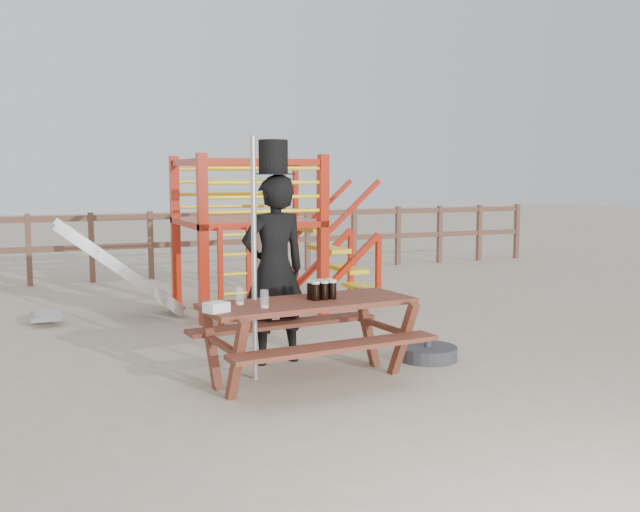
{
  "coord_description": "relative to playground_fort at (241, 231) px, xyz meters",
  "views": [
    {
      "loc": [
        -2.71,
        -5.69,
        1.83
      ],
      "look_at": [
        0.09,
        0.8,
        1.03
      ],
      "focal_mm": 40.0,
      "sensor_mm": 36.0,
      "label": 1
    }
  ],
  "objects": [
    {
      "name": "picnic_table",
      "position": [
        -0.47,
        -3.54,
        -0.61
      ],
      "size": [
        1.98,
        1.45,
        0.73
      ],
      "rotation": [
        0.0,
        0.0,
        0.08
      ],
      "color": "brown",
      "rests_on": "ground"
    },
    {
      "name": "playground_fort",
      "position": [
        0.0,
        0.0,
        0.0
      ],
      "size": [
        4.71,
        1.84,
        2.1
      ],
      "color": "#B21F0B",
      "rests_on": "ground"
    },
    {
      "name": "stout_pints",
      "position": [
        -0.33,
        -3.51,
        -0.26
      ],
      "size": [
        0.26,
        0.18,
        0.17
      ],
      "color": "black",
      "rests_on": "picnic_table"
    },
    {
      "name": "back_fence",
      "position": [
        -0.12,
        3.42,
        -0.34
      ],
      "size": [
        15.09,
        0.09,
        1.2
      ],
      "color": "brown",
      "rests_on": "ground"
    },
    {
      "name": "metal_pole",
      "position": [
        -0.89,
        -3.29,
        0.01
      ],
      "size": [
        0.05,
        0.05,
        2.17
      ],
      "primitive_type": "cylinder",
      "color": "#B2B2B7",
      "rests_on": "ground"
    },
    {
      "name": "ground",
      "position": [
        -0.12,
        -3.58,
        -1.07
      ],
      "size": [
        60.0,
        60.0,
        0.0
      ],
      "primitive_type": "plane",
      "color": "#BBAB92",
      "rests_on": "ground"
    },
    {
      "name": "paper_bag",
      "position": [
        -1.36,
        -3.74,
        -0.3
      ],
      "size": [
        0.22,
        0.2,
        0.08
      ],
      "primitive_type": "cube",
      "rotation": [
        0.0,
        0.0,
        0.41
      ],
      "color": "white",
      "rests_on": "picnic_table"
    },
    {
      "name": "man_with_hat",
      "position": [
        -0.53,
        -2.8,
        -0.1
      ],
      "size": [
        0.72,
        0.52,
        2.17
      ],
      "rotation": [
        0.0,
        0.0,
        3.26
      ],
      "color": "black",
      "rests_on": "ground"
    },
    {
      "name": "parasol_base",
      "position": [
        0.9,
        -3.32,
        -1.0
      ],
      "size": [
        0.58,
        0.58,
        0.25
      ],
      "color": "#323236",
      "rests_on": "ground"
    },
    {
      "name": "empty_glasses",
      "position": [
        -1.01,
        -3.59,
        -0.27
      ],
      "size": [
        0.22,
        0.29,
        0.15
      ],
      "color": "silver",
      "rests_on": "picnic_table"
    }
  ]
}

